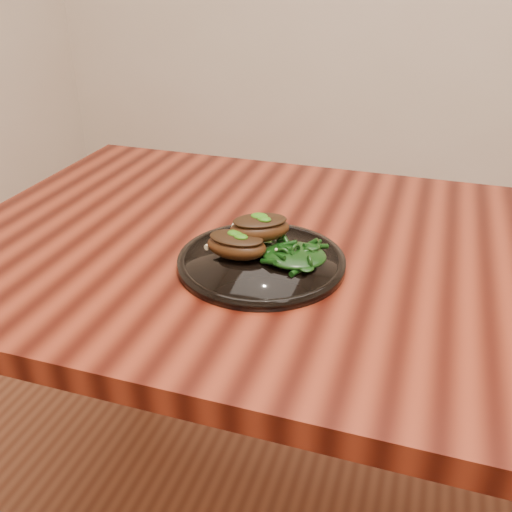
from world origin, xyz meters
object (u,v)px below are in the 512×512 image
(desk, at_px, (407,305))
(lamb_chop_front, at_px, (236,244))
(greens_heap, at_px, (295,252))
(plate, at_px, (261,261))

(desk, bearing_deg, lamb_chop_front, -159.92)
(desk, height_order, greens_heap, greens_heap)
(greens_heap, bearing_deg, lamb_chop_front, -171.23)
(desk, bearing_deg, plate, -158.86)
(plate, distance_m, greens_heap, 0.06)
(plate, bearing_deg, desk, 21.14)
(greens_heap, bearing_deg, plate, -174.81)
(plate, height_order, greens_heap, greens_heap)
(desk, relative_size, plate, 6.02)
(desk, height_order, plate, plate)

